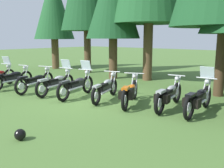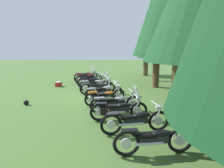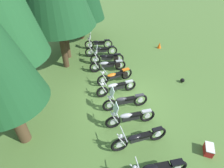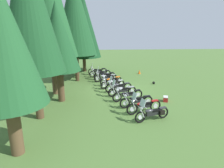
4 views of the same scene
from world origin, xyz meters
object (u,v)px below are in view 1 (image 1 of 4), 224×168
(motorcycle_9, at_px, (199,98))
(motorcycle_8, at_px, (169,95))
(motorcycle_4, at_px, (57,83))
(motorcycle_2, at_px, (12,78))
(motorcycle_3, at_px, (36,81))
(motorcycle_5, at_px, (77,85))
(dropped_helmet, at_px, (20,135))
(motorcycle_6, at_px, (106,88))
(motorcycle_7, at_px, (130,92))
(pine_tree_0, at_px, (53,6))

(motorcycle_9, bearing_deg, motorcycle_8, 90.66)
(motorcycle_4, distance_m, motorcycle_9, 5.64)
(motorcycle_4, xyz_separation_m, motorcycle_8, (4.57, 1.01, -0.01))
(motorcycle_2, xyz_separation_m, motorcycle_3, (1.30, 0.38, -0.03))
(motorcycle_5, height_order, dropped_helmet, motorcycle_5)
(motorcycle_4, distance_m, motorcycle_6, 2.29)
(motorcycle_6, distance_m, motorcycle_9, 3.35)
(motorcycle_8, bearing_deg, dropped_helmet, 155.02)
(motorcycle_2, distance_m, motorcycle_4, 2.48)
(motorcycle_7, bearing_deg, motorcycle_8, -94.59)
(pine_tree_0, distance_m, dropped_helmet, 14.12)
(motorcycle_3, height_order, pine_tree_0, pine_tree_0)
(motorcycle_5, xyz_separation_m, dropped_helmet, (2.21, -3.67, -0.34))
(motorcycle_4, relative_size, motorcycle_9, 0.97)
(motorcycle_4, xyz_separation_m, motorcycle_6, (2.22, 0.56, -0.02))
(motorcycle_4, height_order, motorcycle_7, motorcycle_4)
(motorcycle_8, distance_m, dropped_helmet, 4.71)
(motorcycle_7, distance_m, motorcycle_8, 1.31)
(motorcycle_4, bearing_deg, motorcycle_5, -94.07)
(motorcycle_9, distance_m, pine_tree_0, 13.75)
(motorcycle_9, xyz_separation_m, pine_tree_0, (-12.50, 4.10, 4.00))
(motorcycle_7, bearing_deg, dropped_helmet, 154.32)
(motorcycle_2, xyz_separation_m, pine_tree_0, (-4.58, 5.84, 4.01))
(motorcycle_5, bearing_deg, motorcycle_8, -89.35)
(motorcycle_8, bearing_deg, motorcycle_6, 91.88)
(motorcycle_4, bearing_deg, motorcycle_2, 92.43)
(motorcycle_7, relative_size, motorcycle_9, 0.91)
(motorcycle_7, bearing_deg, motorcycle_5, 75.05)
(pine_tree_0, xyz_separation_m, dropped_helmet, (10.25, -8.69, -4.34))
(motorcycle_7, relative_size, motorcycle_8, 0.90)
(motorcycle_2, xyz_separation_m, dropped_helmet, (5.67, -2.85, -0.34))
(motorcycle_3, height_order, motorcycle_4, motorcycle_4)
(motorcycle_4, xyz_separation_m, motorcycle_9, (5.53, 1.09, 0.01))
(motorcycle_2, distance_m, motorcycle_8, 7.16)
(motorcycle_9, bearing_deg, dropped_helmet, 149.88)
(motorcycle_3, relative_size, motorcycle_6, 1.04)
(motorcycle_2, height_order, pine_tree_0, pine_tree_0)
(motorcycle_2, distance_m, motorcycle_5, 3.55)
(motorcycle_3, bearing_deg, motorcycle_5, -95.56)
(motorcycle_2, bearing_deg, motorcycle_4, -85.17)
(motorcycle_6, bearing_deg, pine_tree_0, 43.55)
(motorcycle_5, relative_size, pine_tree_0, 0.33)
(motorcycle_6, relative_size, motorcycle_9, 0.95)
(motorcycle_2, height_order, motorcycle_6, motorcycle_2)
(motorcycle_9, bearing_deg, pine_tree_0, 67.82)
(motorcycle_5, height_order, motorcycle_8, motorcycle_5)
(motorcycle_8, bearing_deg, motorcycle_9, -94.32)
(motorcycle_2, height_order, motorcycle_8, motorcycle_8)
(motorcycle_7, distance_m, dropped_helmet, 4.08)
(motorcycle_6, bearing_deg, dropped_helmet, 174.90)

